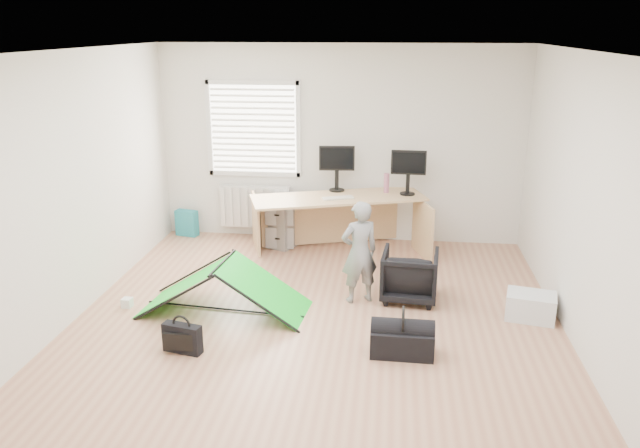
# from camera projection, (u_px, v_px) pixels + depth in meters

# --- Properties ---
(ground) EXTENTS (5.50, 5.50, 0.00)m
(ground) POSITION_uv_depth(u_px,v_px,m) (315.00, 324.00, 6.38)
(ground) COLOR tan
(ground) RESTS_ON ground
(back_wall) EXTENTS (5.00, 0.02, 2.70)m
(back_wall) POSITION_uv_depth(u_px,v_px,m) (340.00, 145.00, 8.57)
(back_wall) COLOR silver
(back_wall) RESTS_ON ground
(window) EXTENTS (1.20, 0.06, 1.20)m
(window) POSITION_uv_depth(u_px,v_px,m) (253.00, 129.00, 8.61)
(window) COLOR silver
(window) RESTS_ON back_wall
(radiator) EXTENTS (1.00, 0.12, 0.60)m
(radiator) POSITION_uv_depth(u_px,v_px,m) (255.00, 206.00, 8.90)
(radiator) COLOR silver
(radiator) RESTS_ON back_wall
(desk) EXTENTS (2.37, 1.41, 0.77)m
(desk) POSITION_uv_depth(u_px,v_px,m) (338.00, 225.00, 8.30)
(desk) COLOR tan
(desk) RESTS_ON ground
(filing_cabinet) EXTENTS (0.64, 0.71, 0.68)m
(filing_cabinet) POSITION_uv_depth(u_px,v_px,m) (283.00, 220.00, 8.64)
(filing_cabinet) COLOR gray
(filing_cabinet) RESTS_ON ground
(monitor_left) EXTENTS (0.48, 0.14, 0.45)m
(monitor_left) POSITION_uv_depth(u_px,v_px,m) (337.00, 174.00, 8.40)
(monitor_left) COLOR black
(monitor_left) RESTS_ON desk
(monitor_right) EXTENTS (0.46, 0.11, 0.44)m
(monitor_right) POSITION_uv_depth(u_px,v_px,m) (408.00, 178.00, 8.22)
(monitor_right) COLOR black
(monitor_right) RESTS_ON desk
(keyboard) EXTENTS (0.42, 0.27, 0.02)m
(keyboard) POSITION_uv_depth(u_px,v_px,m) (338.00, 198.00, 8.09)
(keyboard) COLOR beige
(keyboard) RESTS_ON desk
(thermos) EXTENTS (0.10, 0.10, 0.26)m
(thermos) POSITION_uv_depth(u_px,v_px,m) (386.00, 183.00, 8.35)
(thermos) COLOR #AF627D
(thermos) RESTS_ON desk
(office_chair) EXTENTS (0.65, 0.67, 0.56)m
(office_chair) POSITION_uv_depth(u_px,v_px,m) (410.00, 275.00, 6.89)
(office_chair) COLOR black
(office_chair) RESTS_ON ground
(person) EXTENTS (0.50, 0.43, 1.15)m
(person) POSITION_uv_depth(u_px,v_px,m) (359.00, 252.00, 6.75)
(person) COLOR gray
(person) RESTS_ON ground
(kite) EXTENTS (1.83, 0.94, 0.55)m
(kite) POSITION_uv_depth(u_px,v_px,m) (223.00, 287.00, 6.61)
(kite) COLOR #14D729
(kite) RESTS_ON ground
(storage_crate) EXTENTS (0.55, 0.44, 0.27)m
(storage_crate) POSITION_uv_depth(u_px,v_px,m) (531.00, 306.00, 6.47)
(storage_crate) COLOR silver
(storage_crate) RESTS_ON ground
(tote_bag) EXTENTS (0.34, 0.21, 0.37)m
(tote_bag) POSITION_uv_depth(u_px,v_px,m) (187.00, 223.00, 9.02)
(tote_bag) COLOR teal
(tote_bag) RESTS_ON ground
(laptop_bag) EXTENTS (0.39, 0.19, 0.28)m
(laptop_bag) POSITION_uv_depth(u_px,v_px,m) (182.00, 338.00, 5.80)
(laptop_bag) COLOR black
(laptop_bag) RESTS_ON ground
(white_box) EXTENTS (0.11, 0.11, 0.10)m
(white_box) POSITION_uv_depth(u_px,v_px,m) (127.00, 303.00, 6.76)
(white_box) COLOR silver
(white_box) RESTS_ON ground
(duffel_bag) EXTENTS (0.59, 0.31, 0.25)m
(duffel_bag) POSITION_uv_depth(u_px,v_px,m) (402.00, 342.00, 5.76)
(duffel_bag) COLOR black
(duffel_bag) RESTS_ON ground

